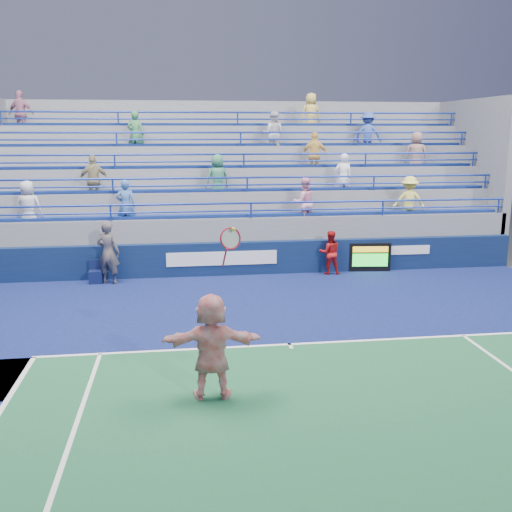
{
  "coord_description": "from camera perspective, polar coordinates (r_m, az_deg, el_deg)",
  "views": [
    {
      "loc": [
        -2.36,
        -11.72,
        4.66
      ],
      "look_at": [
        -0.41,
        2.5,
        1.5
      ],
      "focal_mm": 40.0,
      "sensor_mm": 36.0,
      "label": 1
    }
  ],
  "objects": [
    {
      "name": "bleacher_stand",
      "position": [
        22.34,
        -1.65,
        4.39
      ],
      "size": [
        18.0,
        5.6,
        6.13
      ],
      "color": "slate",
      "rests_on": "ground"
    },
    {
      "name": "judge_chair",
      "position": [
        18.47,
        -15.71,
        -1.93
      ],
      "size": [
        0.42,
        0.42,
        0.72
      ],
      "color": "#0C143C",
      "rests_on": "ground"
    },
    {
      "name": "sponsor_wall",
      "position": [
        18.83,
        -0.4,
        -0.2
      ],
      "size": [
        18.0,
        0.32,
        1.1
      ],
      "color": "#0A1A3B",
      "rests_on": "ground"
    },
    {
      "name": "ground",
      "position": [
        12.83,
        3.37,
        -8.9
      ],
      "size": [
        120.0,
        120.0,
        0.0
      ],
      "primitive_type": "plane",
      "color": "#333538"
    },
    {
      "name": "tennis_player",
      "position": [
        10.15,
        -4.46,
        -8.97
      ],
      "size": [
        1.81,
        0.68,
        3.08
      ],
      "color": "white",
      "rests_on": "ground"
    },
    {
      "name": "serve_speed_board",
      "position": [
        19.59,
        11.3,
        -0.13
      ],
      "size": [
        1.41,
        0.3,
        0.97
      ],
      "color": "black",
      "rests_on": "ground"
    },
    {
      "name": "ball_girl",
      "position": [
        18.96,
        7.39,
        0.34
      ],
      "size": [
        0.75,
        0.61,
        1.46
      ],
      "primitive_type": "imported",
      "rotation": [
        0.0,
        0.0,
        3.05
      ],
      "color": "#AC1313",
      "rests_on": "ground"
    },
    {
      "name": "line_judge",
      "position": [
        18.15,
        -14.55,
        0.33
      ],
      "size": [
        0.83,
        0.68,
        1.97
      ],
      "primitive_type": "imported",
      "rotation": [
        0.0,
        0.0,
        2.81
      ],
      "color": "#141A37",
      "rests_on": "ground"
    }
  ]
}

